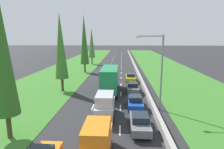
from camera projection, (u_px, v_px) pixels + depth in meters
ground_plane at (116, 65)px, 62.53m from camera, size 300.00×300.00×0.00m
grass_verge_left at (78, 64)px, 63.16m from camera, size 14.00×140.00×0.04m
grass_verge_right at (161, 65)px, 61.80m from camera, size 14.00×140.00×0.04m
median_barrier at (134, 63)px, 62.16m from camera, size 0.44×120.00×0.85m
lane_markings at (116, 65)px, 62.53m from camera, size 3.64×116.00×0.01m
orange_van_centre_lane at (97, 142)px, 13.66m from camera, size 1.96×4.90×2.82m
grey_sedan_right_lane at (140, 122)px, 18.18m from camera, size 1.82×4.50×1.64m
blue_sedan_right_lane_third at (135, 102)px, 23.93m from camera, size 1.82×4.50×1.64m
silver_van_centre_lane at (105, 106)px, 20.91m from camera, size 1.96×4.90×2.82m
grey_sedan_right_lane_fourth at (133, 87)px, 30.79m from camera, size 1.82×4.50×1.64m
green_box_truck_centre_lane at (110, 79)px, 30.24m from camera, size 2.46×9.40×4.18m
yellow_sedan_right_lane at (131, 77)px, 38.54m from camera, size 1.82×4.50×1.64m
poplar_tree_nearest at (0, 43)px, 15.43m from camera, size 2.16×2.16×14.40m
poplar_tree_second at (61, 46)px, 30.24m from camera, size 2.11×2.11×12.51m
poplar_tree_third at (84, 40)px, 46.82m from camera, size 2.15×2.15×14.03m
poplar_tree_fourth at (92, 43)px, 61.77m from camera, size 2.09×2.09×11.62m
street_light_mast at (159, 68)px, 22.43m from camera, size 3.20×0.28×9.00m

